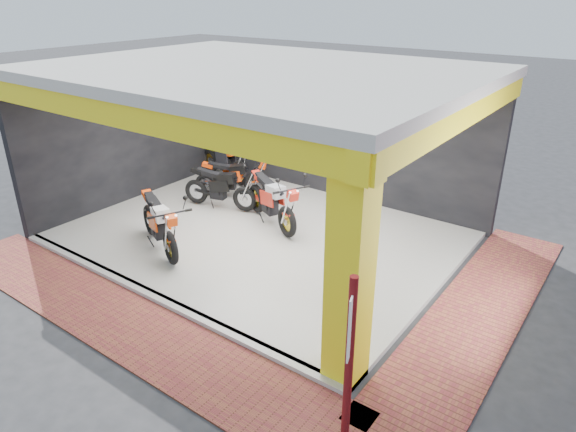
# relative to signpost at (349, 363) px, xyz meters

# --- Properties ---
(ground) EXTENTS (80.00, 80.00, 0.00)m
(ground) POSITION_rel_signpost_xyz_m (-4.40, 1.87, -1.33)
(ground) COLOR #2D2D30
(ground) RESTS_ON ground
(showroom_floor) EXTENTS (8.00, 6.00, 0.10)m
(showroom_floor) POSITION_rel_signpost_xyz_m (-4.40, 3.87, -1.28)
(showroom_floor) COLOR silver
(showroom_floor) RESTS_ON ground
(showroom_ceiling) EXTENTS (8.40, 6.40, 0.20)m
(showroom_ceiling) POSITION_rel_signpost_xyz_m (-4.40, 3.87, 2.27)
(showroom_ceiling) COLOR beige
(showroom_ceiling) RESTS_ON corner_column
(back_wall) EXTENTS (8.20, 0.20, 3.50)m
(back_wall) POSITION_rel_signpost_xyz_m (-4.40, 6.97, 0.42)
(back_wall) COLOR black
(back_wall) RESTS_ON ground
(left_wall) EXTENTS (0.20, 6.20, 3.50)m
(left_wall) POSITION_rel_signpost_xyz_m (-8.50, 3.87, 0.42)
(left_wall) COLOR black
(left_wall) RESTS_ON ground
(corner_column) EXTENTS (0.50, 0.50, 3.50)m
(corner_column) POSITION_rel_signpost_xyz_m (-0.65, 1.12, 0.42)
(corner_column) COLOR yellow
(corner_column) RESTS_ON ground
(header_beam_front) EXTENTS (8.40, 0.30, 0.40)m
(header_beam_front) POSITION_rel_signpost_xyz_m (-4.40, 0.87, 1.97)
(header_beam_front) COLOR yellow
(header_beam_front) RESTS_ON corner_column
(header_beam_right) EXTENTS (0.30, 6.40, 0.40)m
(header_beam_right) POSITION_rel_signpost_xyz_m (-0.40, 3.87, 1.97)
(header_beam_right) COLOR yellow
(header_beam_right) RESTS_ON corner_column
(floor_kerb) EXTENTS (8.00, 0.20, 0.10)m
(floor_kerb) POSITION_rel_signpost_xyz_m (-4.40, 0.85, -1.28)
(floor_kerb) COLOR silver
(floor_kerb) RESTS_ON ground
(paver_front) EXTENTS (9.00, 1.40, 0.03)m
(paver_front) POSITION_rel_signpost_xyz_m (-4.40, 0.07, -1.31)
(paver_front) COLOR brown
(paver_front) RESTS_ON ground
(paver_right) EXTENTS (1.40, 7.00, 0.03)m
(paver_right) POSITION_rel_signpost_xyz_m (0.40, 3.87, -1.31)
(paver_right) COLOR brown
(paver_right) RESTS_ON ground
(signpost) EXTENTS (0.13, 0.33, 2.42)m
(signpost) POSITION_rel_signpost_xyz_m (0.00, 0.00, 0.00)
(signpost) COLOR maroon
(signpost) RESTS_ON ground
(moto_hero) EXTENTS (2.43, 1.73, 1.40)m
(moto_hero) POSITION_rel_signpost_xyz_m (-4.95, 1.79, -0.53)
(moto_hero) COLOR #E54009
(moto_hero) RESTS_ON showroom_floor
(moto_row_a) EXTENTS (2.46, 1.76, 1.42)m
(moto_row_a) POSITION_rel_signpost_xyz_m (-3.83, 4.09, -0.52)
(moto_row_a) COLOR red
(moto_row_a) RESTS_ON showroom_floor
(moto_row_b) EXTENTS (2.20, 1.26, 1.27)m
(moto_row_b) POSITION_rel_signpost_xyz_m (-5.47, 4.60, -0.59)
(moto_row_b) COLOR black
(moto_row_b) RESTS_ON showroom_floor
(moto_row_c) EXTENTS (2.41, 1.36, 1.39)m
(moto_row_c) POSITION_rel_signpost_xyz_m (-6.75, 5.90, -0.53)
(moto_row_c) COLOR black
(moto_row_c) RESTS_ON showroom_floor
(moto_row_d) EXTENTS (2.11, 1.58, 1.22)m
(moto_row_d) POSITION_rel_signpost_xyz_m (-5.81, 5.41, -0.62)
(moto_row_d) COLOR #DE3B09
(moto_row_d) RESTS_ON showroom_floor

